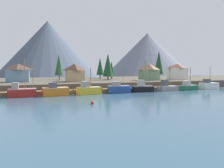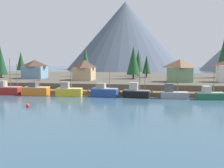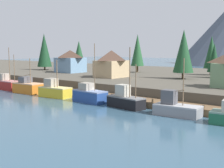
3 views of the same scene
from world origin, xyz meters
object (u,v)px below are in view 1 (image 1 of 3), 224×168
Objects in this scene: fishing_boat_grey at (167,87)px; house_tan at (75,72)px; conifer_mid_right at (100,66)px; fishing_boat_yellow at (88,90)px; fishing_boat_blue at (119,88)px; fishing_boat_green at (188,87)px; fishing_boat_black at (143,88)px; conifer_near_right at (111,69)px; house_green at (149,72)px; fishing_boat_red at (22,92)px; channel_buoy at (92,102)px; house_white at (177,72)px; conifer_back_left at (108,65)px; conifer_near_left at (159,63)px; house_blue at (18,73)px; fishing_boat_white at (209,85)px; conifer_back_right at (59,65)px; fishing_boat_orange at (55,91)px.

fishing_boat_grey is 1.11× the size of house_tan.
conifer_mid_right is (-10.36, 37.79, 7.15)m from fishing_boat_grey.
fishing_boat_blue reaches higher than fishing_boat_yellow.
fishing_boat_blue is 24.56m from fishing_boat_green.
conifer_near_right is at bearing 94.38° from fishing_boat_black.
fishing_boat_blue reaches higher than house_tan.
house_green is 0.75× the size of conifer_mid_right.
fishing_boat_red is 20.79m from channel_buoy.
fishing_boat_black is at bearing 4.22° from fishing_boat_blue.
fishing_boat_yellow is 16.62m from fishing_boat_black.
conifer_near_right is (1.66, 31.18, 5.83)m from fishing_boat_black.
house_white is at bearing -30.01° from conifer_near_right.
house_tan is 16.49m from conifer_back_left.
conifer_near_left is 29.84m from conifer_mid_right.
house_blue is at bearing -174.95° from conifer_back_left.
house_white is 0.59× the size of conifer_near_left.
fishing_boat_white is 0.97× the size of conifer_near_right.
conifer_back_right is at bearing 116.11° from fishing_boat_blue.
fishing_boat_orange reaches higher than fishing_boat_yellow.
conifer_back_left reaches higher than fishing_boat_red.
fishing_boat_white is 1.07× the size of house_tan.
fishing_boat_blue is (17.46, 0.22, -0.00)m from fishing_boat_orange.
conifer_back_right reaches higher than house_blue.
house_white is (14.64, 1.46, 0.04)m from house_green.
fishing_boat_black is at bearing -179.77° from fishing_boat_white.
fishing_boat_green is at bearing -22.35° from house_blue.
conifer_near_left is at bearing 57.55° from fishing_boat_black.
conifer_back_right is (-13.18, 33.11, 7.43)m from fishing_boat_blue.
fishing_boat_white is at bearing -4.07° from fishing_boat_grey.
conifer_back_right is (-20.89, 33.13, 7.45)m from fishing_boat_black.
house_white is at bearing -95.74° from conifer_near_left.
fishing_boat_red is 25.28m from fishing_boat_blue.
conifer_back_right is at bearing 154.04° from conifer_back_left.
fishing_boat_black is at bearing -3.52° from fishing_boat_orange.
conifer_mid_right reaches higher than conifer_near_right.
conifer_near_left is at bearing 30.79° from fishing_boat_yellow.
house_blue is at bearing 156.47° from fishing_boat_black.
conifer_back_right is at bearing 39.28° from house_blue.
fishing_boat_blue is at bearing -172.76° from fishing_boat_black.
fishing_boat_yellow is 0.95× the size of house_green.
fishing_boat_green is at bearing -118.39° from house_white.
fishing_boat_red is 35.89m from conifer_back_right.
fishing_boat_orange is 50.98m from fishing_boat_white.
fishing_boat_blue is at bearing -0.87° from fishing_boat_red.
house_white is 1.12× the size of house_blue.
conifer_back_left reaches higher than fishing_boat_orange.
fishing_boat_green is 1.03× the size of house_tan.
fishing_boat_red reaches higher than house_tan.
fishing_boat_green is at bearing -71.42° from house_green.
conifer_near_left is at bearing 16.77° from conifer_back_left.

